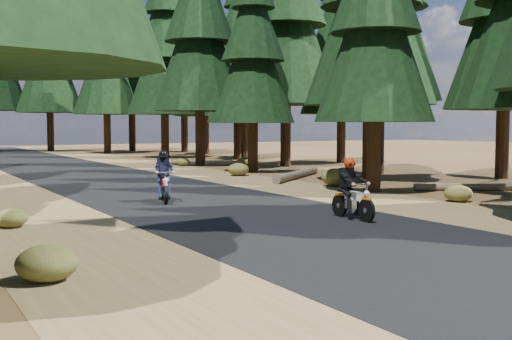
# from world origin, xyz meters

# --- Properties ---
(ground) EXTENTS (120.00, 120.00, 0.00)m
(ground) POSITION_xyz_m (0.00, 0.00, 0.00)
(ground) COLOR #4B351B
(ground) RESTS_ON ground
(road) EXTENTS (6.00, 100.00, 0.01)m
(road) POSITION_xyz_m (0.00, 5.00, 0.01)
(road) COLOR black
(road) RESTS_ON ground
(shoulder_l) EXTENTS (3.20, 100.00, 0.01)m
(shoulder_l) POSITION_xyz_m (-4.60, 5.00, 0.00)
(shoulder_l) COLOR brown
(shoulder_l) RESTS_ON ground
(shoulder_r) EXTENTS (3.20, 100.00, 0.01)m
(shoulder_r) POSITION_xyz_m (4.60, 5.00, 0.00)
(shoulder_r) COLOR brown
(shoulder_r) RESTS_ON ground
(pine_forest) EXTENTS (34.59, 55.08, 16.32)m
(pine_forest) POSITION_xyz_m (-0.02, 21.05, 7.89)
(pine_forest) COLOR black
(pine_forest) RESTS_ON ground
(log_near) EXTENTS (4.43, 3.91, 0.32)m
(log_near) POSITION_xyz_m (6.83, 10.14, 0.16)
(log_near) COLOR #4C4233
(log_near) RESTS_ON ground
(log_far) EXTENTS (3.19, 1.85, 0.24)m
(log_far) POSITION_xyz_m (8.97, 3.23, 0.12)
(log_far) COLOR #4C4233
(log_far) RESTS_ON ground
(understory_shrubs) EXTENTS (14.88, 28.76, 0.64)m
(understory_shrubs) POSITION_xyz_m (1.50, 8.08, 0.27)
(understory_shrubs) COLOR #474C1E
(understory_shrubs) RESTS_ON ground
(rider_lead) EXTENTS (0.52, 1.59, 1.40)m
(rider_lead) POSITION_xyz_m (1.65, -0.06, 0.47)
(rider_lead) COLOR white
(rider_lead) RESTS_ON road
(rider_follow) EXTENTS (0.93, 1.69, 1.44)m
(rider_follow) POSITION_xyz_m (-0.89, 5.11, 0.49)
(rider_follow) COLOR maroon
(rider_follow) RESTS_ON road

